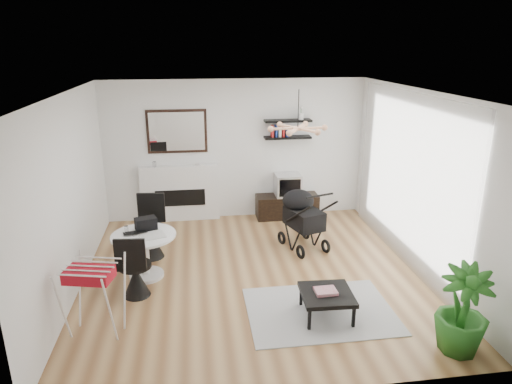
{
  "coord_description": "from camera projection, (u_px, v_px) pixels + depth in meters",
  "views": [
    {
      "loc": [
        -0.81,
        -6.1,
        3.33
      ],
      "look_at": [
        0.1,
        0.4,
        1.17
      ],
      "focal_mm": 32.0,
      "sensor_mm": 36.0,
      "label": 1
    }
  ],
  "objects": [
    {
      "name": "shelf_upper",
      "position": [
        288.0,
        121.0,
        8.65
      ],
      "size": [
        0.9,
        0.25,
        0.04
      ],
      "primitive_type": "cube",
      "color": "black",
      "rests_on": "wall_back"
    },
    {
      "name": "floor",
      "position": [
        253.0,
        274.0,
        6.88
      ],
      "size": [
        5.0,
        5.0,
        0.0
      ],
      "primitive_type": "plane",
      "color": "brown",
      "rests_on": "ground"
    },
    {
      "name": "chair_near",
      "position": [
        136.0,
        277.0,
        6.21
      ],
      "size": [
        0.44,
        0.46,
        0.93
      ],
      "rotation": [
        0.0,
        0.0,
        3.05
      ],
      "color": "black",
      "rests_on": "floor"
    },
    {
      "name": "black_bag",
      "position": [
        146.0,
        224.0,
        6.76
      ],
      "size": [
        0.35,
        0.27,
        0.18
      ],
      "primitive_type": "cube",
      "rotation": [
        0.0,
        0.0,
        0.33
      ],
      "color": "black",
      "rests_on": "dining_table"
    },
    {
      "name": "fireplace",
      "position": [
        180.0,
        187.0,
        8.81
      ],
      "size": [
        1.5,
        0.17,
        2.16
      ],
      "color": "white",
      "rests_on": "floor"
    },
    {
      "name": "wall_right",
      "position": [
        419.0,
        182.0,
        6.79
      ],
      "size": [
        0.0,
        5.0,
        5.0
      ],
      "primitive_type": "plane",
      "rotation": [
        1.57,
        0.0,
        -1.57
      ],
      "color": "white",
      "rests_on": "floor"
    },
    {
      "name": "wall_left",
      "position": [
        69.0,
        197.0,
        6.13
      ],
      "size": [
        0.0,
        5.0,
        5.0
      ],
      "primitive_type": "plane",
      "rotation": [
        1.57,
        0.0,
        1.57
      ],
      "color": "white",
      "rests_on": "floor"
    },
    {
      "name": "chair_far",
      "position": [
        151.0,
        238.0,
        7.37
      ],
      "size": [
        0.49,
        0.51,
        1.02
      ],
      "rotation": [
        0.0,
        0.0,
        -0.1
      ],
      "color": "black",
      "rests_on": "floor"
    },
    {
      "name": "drinking_glass",
      "position": [
        126.0,
        229.0,
        6.68
      ],
      "size": [
        0.06,
        0.06,
        0.09
      ],
      "primitive_type": "cylinder",
      "color": "white",
      "rests_on": "dining_table"
    },
    {
      "name": "ceiling",
      "position": [
        253.0,
        92.0,
        6.04
      ],
      "size": [
        5.0,
        5.0,
        0.0
      ],
      "primitive_type": "plane",
      "color": "white",
      "rests_on": "wall_back"
    },
    {
      "name": "pendant_lamp",
      "position": [
        298.0,
        128.0,
        6.59
      ],
      "size": [
        0.9,
        0.9,
        0.1
      ],
      "primitive_type": null,
      "color": "tan",
      "rests_on": "ceiling"
    },
    {
      "name": "magazines",
      "position": [
        326.0,
        291.0,
        5.72
      ],
      "size": [
        0.28,
        0.22,
        0.04
      ],
      "primitive_type": "cube",
      "rotation": [
        0.0,
        0.0,
        0.02
      ],
      "color": "#B72D45",
      "rests_on": "coffee_table"
    },
    {
      "name": "drying_rack",
      "position": [
        94.0,
        298.0,
        5.35
      ],
      "size": [
        0.72,
        0.69,
        0.91
      ],
      "rotation": [
        0.0,
        0.0,
        -0.24
      ],
      "color": "white",
      "rests_on": "floor"
    },
    {
      "name": "coffee_table",
      "position": [
        327.0,
        295.0,
        5.74
      ],
      "size": [
        0.67,
        0.67,
        0.33
      ],
      "rotation": [
        0.0,
        0.0,
        -0.05
      ],
      "color": "black",
      "rests_on": "rug"
    },
    {
      "name": "crt_tv",
      "position": [
        288.0,
        185.0,
        8.95
      ],
      "size": [
        0.49,
        0.43,
        0.43
      ],
      "color": "silver",
      "rests_on": "tv_console"
    },
    {
      "name": "newspaper",
      "position": [
        152.0,
        236.0,
        6.55
      ],
      "size": [
        0.43,
        0.39,
        0.01
      ],
      "primitive_type": "cube",
      "rotation": [
        0.0,
        0.0,
        0.33
      ],
      "color": "silver",
      "rests_on": "dining_table"
    },
    {
      "name": "laptop",
      "position": [
        136.0,
        234.0,
        6.58
      ],
      "size": [
        0.38,
        0.3,
        0.03
      ],
      "primitive_type": "imported",
      "rotation": [
        0.0,
        0.0,
        0.25
      ],
      "color": "black",
      "rests_on": "dining_table"
    },
    {
      "name": "stroller",
      "position": [
        302.0,
        221.0,
        7.69
      ],
      "size": [
        0.79,
        0.99,
        1.1
      ],
      "rotation": [
        0.0,
        0.0,
        0.32
      ],
      "color": "black",
      "rests_on": "floor"
    },
    {
      "name": "rug",
      "position": [
        320.0,
        311.0,
        5.94
      ],
      "size": [
        1.88,
        1.36,
        0.01
      ],
      "primitive_type": "cube",
      "color": "#ABABAB",
      "rests_on": "floor"
    },
    {
      "name": "wall_back",
      "position": [
        236.0,
        150.0,
        8.82
      ],
      "size": [
        5.0,
        0.0,
        5.0
      ],
      "primitive_type": "plane",
      "rotation": [
        1.57,
        0.0,
        0.0
      ],
      "color": "white",
      "rests_on": "floor"
    },
    {
      "name": "sheer_curtain",
      "position": [
        406.0,
        179.0,
        6.97
      ],
      "size": [
        0.04,
        3.6,
        2.6
      ],
      "primitive_type": "cube",
      "color": "white",
      "rests_on": "wall_right"
    },
    {
      "name": "dining_table",
      "position": [
        145.0,
        249.0,
        6.68
      ],
      "size": [
        0.94,
        0.94,
        0.68
      ],
      "color": "white",
      "rests_on": "floor"
    },
    {
      "name": "shelf_lower",
      "position": [
        288.0,
        137.0,
        8.75
      ],
      "size": [
        0.9,
        0.25,
        0.04
      ],
      "primitive_type": "cube",
      "color": "black",
      "rests_on": "wall_back"
    },
    {
      "name": "tv_console",
      "position": [
        287.0,
        206.0,
        9.09
      ],
      "size": [
        1.22,
        0.43,
        0.46
      ],
      "primitive_type": "cube",
      "color": "black",
      "rests_on": "floor"
    },
    {
      "name": "potted_plant",
      "position": [
        463.0,
        310.0,
        5.03
      ],
      "size": [
        0.72,
        0.72,
        1.04
      ],
      "primitive_type": "imported",
      "rotation": [
        0.0,
        0.0,
        -0.29
      ],
      "color": "#23621C",
      "rests_on": "floor"
    }
  ]
}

